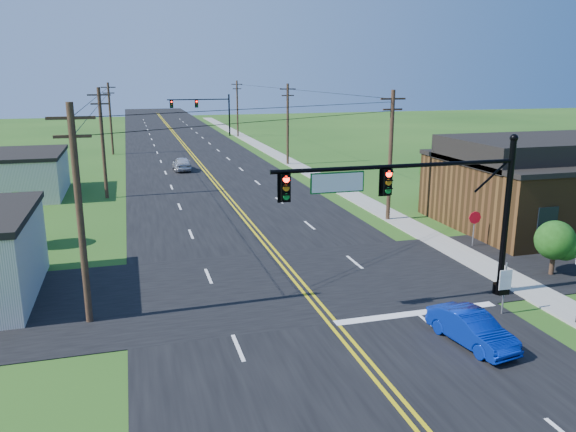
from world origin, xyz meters
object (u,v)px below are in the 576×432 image
object	(u,v)px
signal_mast_main	(419,201)
signal_mast_far	(203,109)
blue_car	(472,329)
stop_sign	(475,221)
route_sign	(505,285)

from	to	relation	value
signal_mast_main	signal_mast_far	distance (m)	72.00
signal_mast_far	blue_car	distance (m)	76.18
signal_mast_far	stop_sign	xyz separation A→B (m)	(7.51, -65.13, -2.98)
signal_mast_main	blue_car	distance (m)	5.80
signal_mast_far	route_sign	world-z (taller)	signal_mast_far
stop_sign	route_sign	bearing A→B (deg)	-110.92
signal_mast_main	signal_mast_far	size ratio (longest dim) A/B	1.03
stop_sign	signal_mast_main	bearing A→B (deg)	-132.29
signal_mast_far	blue_car	bearing A→B (deg)	-89.87
signal_mast_far	stop_sign	size ratio (longest dim) A/B	5.06
signal_mast_main	route_sign	world-z (taller)	signal_mast_main
signal_mast_far	stop_sign	bearing A→B (deg)	-83.42
route_sign	stop_sign	bearing A→B (deg)	64.56
stop_sign	signal_mast_far	bearing A→B (deg)	102.21
blue_car	route_sign	size ratio (longest dim) A/B	1.64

